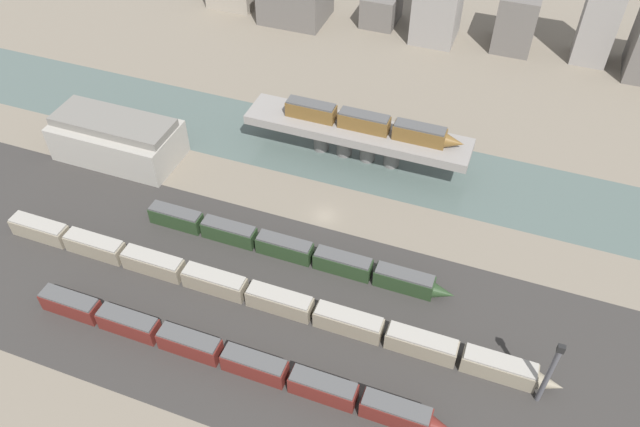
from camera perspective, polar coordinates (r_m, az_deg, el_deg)
name	(u,v)px	position (r m, az deg, el deg)	size (l,w,h in m)	color
ground_plane	(325,216)	(116.92, 0.44, -0.21)	(400.00, 400.00, 0.00)	#756B5B
railbed_yard	(274,313)	(102.40, -4.21, -9.09)	(280.00, 42.00, 0.01)	#33302D
river_water	(356,156)	(130.28, 3.28, 5.26)	(320.00, 20.26, 0.01)	#4C5B56
bridge	(357,134)	(126.79, 3.38, 7.24)	(45.90, 8.93, 7.43)	gray
train_on_bridge	(371,123)	(124.14, 4.67, 8.24)	(36.19, 3.05, 3.50)	brown
train_yard_near	(229,357)	(96.34, -8.29, -12.84)	(67.29, 2.99, 3.67)	#5B1E19
train_yard_mid	(255,294)	(102.84, -5.99, -7.33)	(96.48, 3.05, 3.60)	gray
train_yard_far	(291,249)	(108.75, -2.66, -3.29)	(56.51, 2.85, 3.61)	#23381E
warehouse_building	(117,138)	(134.24, -18.04, 6.58)	(25.14, 12.79, 9.18)	#9E998E
signal_tower	(549,373)	(93.35, 20.22, -13.56)	(1.00, 0.74, 13.53)	#4C4C51
city_block_center	(381,8)	(178.07, 5.64, 18.23)	(9.04, 11.93, 8.15)	#605B56
city_block_far_right	(517,20)	(171.67, 17.58, 16.54)	(9.63, 12.51, 14.39)	#605B56
city_block_tall	(601,17)	(170.39, 24.29, 16.09)	(8.38, 8.86, 22.79)	gray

